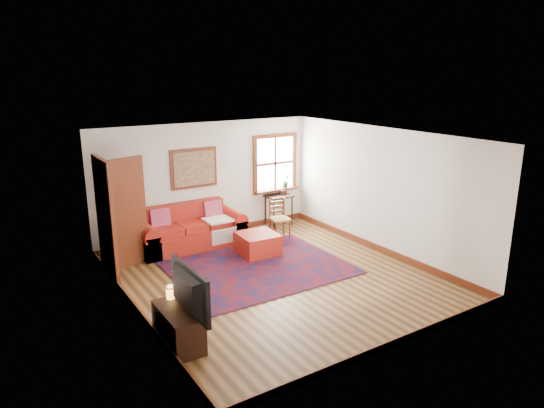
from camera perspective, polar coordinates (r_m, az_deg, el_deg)
ground at (r=8.69m, az=0.43°, el=-8.60°), size 5.50×5.50×0.00m
room_envelope at (r=8.17m, az=0.40°, el=2.08°), size 5.04×5.54×2.52m
window at (r=11.40m, az=0.54°, el=4.14°), size 1.18×0.20×1.38m
doorway at (r=9.04m, az=-17.73°, el=-1.17°), size 0.89×1.08×2.14m
framed_artwork at (r=10.39m, az=-9.16°, el=4.18°), size 1.05×0.07×0.85m
persian_rug at (r=9.06m, az=-1.53°, el=-7.50°), size 3.12×2.51×0.02m
red_leather_sofa at (r=10.24m, az=-9.57°, el=-3.32°), size 2.22×0.92×0.87m
red_ottoman at (r=9.68m, az=-1.68°, el=-4.69°), size 0.78×0.78×0.42m
side_table at (r=11.38m, az=0.80°, el=0.44°), size 0.60×0.45×0.72m
ladder_back_chair at (r=10.59m, az=0.81°, el=-1.53°), size 0.45×0.44×0.85m
media_cabinet at (r=6.74m, az=-10.96°, el=-14.03°), size 0.41×0.91×0.50m
television at (r=6.36m, az=-10.54°, el=-10.12°), size 0.14×1.10×0.63m
candle_hurricane at (r=6.91m, az=-11.88°, el=-10.17°), size 0.12×0.12×0.18m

